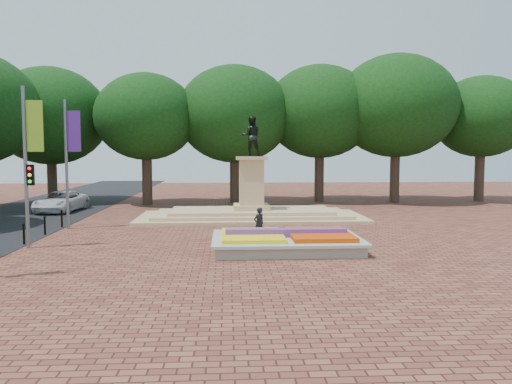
{
  "coord_description": "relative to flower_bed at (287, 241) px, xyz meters",
  "views": [
    {
      "loc": [
        -1.52,
        -23.05,
        4.19
      ],
      "look_at": [
        -0.08,
        1.62,
        2.2
      ],
      "focal_mm": 35.0,
      "sensor_mm": 36.0,
      "label": 1
    }
  ],
  "objects": [
    {
      "name": "ground",
      "position": [
        -1.03,
        2.0,
        -0.38
      ],
      "size": [
        90.0,
        90.0,
        0.0
      ],
      "primitive_type": "plane",
      "color": "brown",
      "rests_on": "ground"
    },
    {
      "name": "flower_bed",
      "position": [
        0.0,
        0.0,
        0.0
      ],
      "size": [
        6.3,
        4.3,
        0.91
      ],
      "color": "gray",
      "rests_on": "ground"
    },
    {
      "name": "monument",
      "position": [
        -1.03,
        10.0,
        0.5
      ],
      "size": [
        14.0,
        6.0,
        6.4
      ],
      "color": "tan",
      "rests_on": "ground"
    },
    {
      "name": "tree_row_back",
      "position": [
        1.31,
        20.0,
        6.29
      ],
      "size": [
        44.8,
        8.8,
        10.43
      ],
      "color": "#39261F",
      "rests_on": "ground"
    },
    {
      "name": "banner_poles",
      "position": [
        -11.1,
        0.69,
        3.5
      ],
      "size": [
        0.88,
        11.17,
        7.0
      ],
      "color": "slate",
      "rests_on": "ground"
    },
    {
      "name": "bollard_row",
      "position": [
        -11.73,
        0.5,
        0.15
      ],
      "size": [
        0.12,
        13.12,
        0.98
      ],
      "color": "black",
      "rests_on": "ground"
    },
    {
      "name": "van",
      "position": [
        -14.2,
        14.48,
        0.34
      ],
      "size": [
        2.85,
        5.37,
        1.44
      ],
      "primitive_type": "imported",
      "rotation": [
        0.0,
        0.0,
        -0.09
      ],
      "color": "silver",
      "rests_on": "ground"
    },
    {
      "name": "pedestrian",
      "position": [
        -1.04,
        2.37,
        0.4
      ],
      "size": [
        0.68,
        0.63,
        1.56
      ],
      "primitive_type": "imported",
      "rotation": [
        0.0,
        0.0,
        3.73
      ],
      "color": "black",
      "rests_on": "ground"
    }
  ]
}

